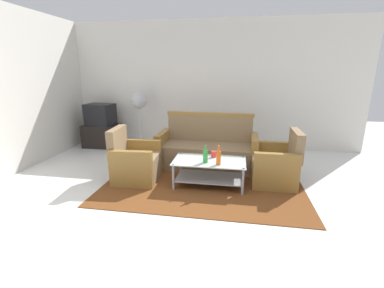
# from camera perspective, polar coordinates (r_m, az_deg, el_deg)

# --- Properties ---
(ground_plane) EXTENTS (14.00, 14.00, 0.00)m
(ground_plane) POSITION_cam_1_polar(r_m,az_deg,el_deg) (3.51, -0.56, -14.05)
(ground_plane) COLOR white
(wall_back) EXTENTS (6.52, 0.12, 2.80)m
(wall_back) POSITION_cam_1_polar(r_m,az_deg,el_deg) (6.09, 4.61, 12.45)
(wall_back) COLOR silver
(wall_back) RESTS_ON ground
(rug) EXTENTS (3.07, 2.24, 0.01)m
(rug) POSITION_cam_1_polar(r_m,az_deg,el_deg) (4.32, 2.59, -8.00)
(rug) COLOR brown
(rug) RESTS_ON ground
(couch) EXTENTS (1.82, 0.79, 0.96)m
(couch) POSITION_cam_1_polar(r_m,az_deg,el_deg) (4.90, 3.36, -1.26)
(couch) COLOR #7F6647
(couch) RESTS_ON rug
(armchair_left) EXTENTS (0.75, 0.81, 0.85)m
(armchair_left) POSITION_cam_1_polar(r_m,az_deg,el_deg) (4.40, -12.18, -3.97)
(armchair_left) COLOR #7F6647
(armchair_left) RESTS_ON rug
(armchair_right) EXTENTS (0.70, 0.76, 0.85)m
(armchair_right) POSITION_cam_1_polar(r_m,az_deg,el_deg) (4.38, 17.63, -4.47)
(armchair_right) COLOR #7F6647
(armchair_right) RESTS_ON rug
(coffee_table) EXTENTS (1.10, 0.60, 0.40)m
(coffee_table) POSITION_cam_1_polar(r_m,az_deg,el_deg) (4.10, 3.75, -5.38)
(coffee_table) COLOR silver
(coffee_table) RESTS_ON rug
(bottle_orange) EXTENTS (0.07, 0.07, 0.30)m
(bottle_orange) POSITION_cam_1_polar(r_m,az_deg,el_deg) (3.84, 5.76, -2.91)
(bottle_orange) COLOR #D85919
(bottle_orange) RESTS_ON coffee_table
(bottle_green) EXTENTS (0.07, 0.07, 0.27)m
(bottle_green) POSITION_cam_1_polar(r_m,az_deg,el_deg) (3.92, 2.91, -2.61)
(bottle_green) COLOR #2D8C38
(bottle_green) RESTS_ON coffee_table
(cup) EXTENTS (0.08, 0.08, 0.10)m
(cup) POSITION_cam_1_polar(r_m,az_deg,el_deg) (4.18, 4.71, -2.21)
(cup) COLOR red
(cup) RESTS_ON coffee_table
(tv_stand) EXTENTS (0.80, 0.50, 0.52)m
(tv_stand) POSITION_cam_1_polar(r_m,az_deg,el_deg) (6.52, -18.83, 1.72)
(tv_stand) COLOR black
(tv_stand) RESTS_ON ground
(television) EXTENTS (0.65, 0.51, 0.48)m
(television) POSITION_cam_1_polar(r_m,az_deg,el_deg) (6.42, -19.21, 6.05)
(television) COLOR black
(television) RESTS_ON tv_stand
(pedestal_fan) EXTENTS (0.36, 0.36, 1.27)m
(pedestal_fan) POSITION_cam_1_polar(r_m,az_deg,el_deg) (6.04, -11.41, 8.48)
(pedestal_fan) COLOR #2D2D33
(pedestal_fan) RESTS_ON ground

